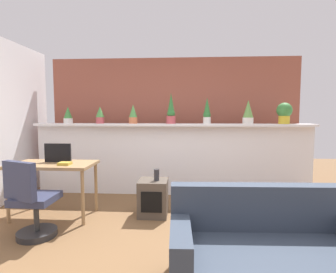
{
  "coord_description": "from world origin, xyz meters",
  "views": [
    {
      "loc": [
        0.24,
        -2.62,
        1.42
      ],
      "look_at": [
        -0.01,
        1.12,
        1.1
      ],
      "focal_mm": 28.3,
      "sensor_mm": 36.0,
      "label": 1
    }
  ],
  "objects_px": {
    "potted_plant_1": "(100,115)",
    "office_chair": "(32,205)",
    "side_cube_shelf": "(153,198)",
    "potted_plant_0": "(68,115)",
    "couch": "(268,256)",
    "potted_plant_4": "(207,112)",
    "tv_monitor": "(58,153)",
    "potted_plant_2": "(133,114)",
    "potted_plant_3": "(171,111)",
    "potted_plant_5": "(248,112)",
    "vase_on_shelf": "(157,175)",
    "book_on_desk": "(65,164)",
    "potted_plant_6": "(284,112)",
    "desk": "(54,169)"
  },
  "relations": [
    {
      "from": "potted_plant_1",
      "to": "office_chair",
      "type": "distance_m",
      "value": 2.05
    },
    {
      "from": "office_chair",
      "to": "side_cube_shelf",
      "type": "xyz_separation_m",
      "value": [
        1.29,
        0.79,
        -0.14
      ]
    },
    {
      "from": "potted_plant_0",
      "to": "couch",
      "type": "height_order",
      "value": "potted_plant_0"
    },
    {
      "from": "potted_plant_4",
      "to": "side_cube_shelf",
      "type": "relative_size",
      "value": 0.9
    },
    {
      "from": "couch",
      "to": "potted_plant_4",
      "type": "bearing_deg",
      "value": 96.61
    },
    {
      "from": "potted_plant_1",
      "to": "tv_monitor",
      "type": "bearing_deg",
      "value": -104.65
    },
    {
      "from": "potted_plant_2",
      "to": "office_chair",
      "type": "xyz_separation_m",
      "value": [
        -0.82,
        -1.78,
        -1.03
      ]
    },
    {
      "from": "potted_plant_2",
      "to": "office_chair",
      "type": "bearing_deg",
      "value": -114.72
    },
    {
      "from": "potted_plant_4",
      "to": "tv_monitor",
      "type": "bearing_deg",
      "value": -153.37
    },
    {
      "from": "potted_plant_4",
      "to": "potted_plant_3",
      "type": "bearing_deg",
      "value": -177.19
    },
    {
      "from": "potted_plant_5",
      "to": "tv_monitor",
      "type": "distance_m",
      "value": 3.05
    },
    {
      "from": "vase_on_shelf",
      "to": "potted_plant_5",
      "type": "bearing_deg",
      "value": 33.79
    },
    {
      "from": "tv_monitor",
      "to": "book_on_desk",
      "type": "xyz_separation_m",
      "value": [
        0.19,
        -0.19,
        -0.11
      ]
    },
    {
      "from": "potted_plant_3",
      "to": "vase_on_shelf",
      "type": "relative_size",
      "value": 3.3
    },
    {
      "from": "potted_plant_4",
      "to": "office_chair",
      "type": "height_order",
      "value": "potted_plant_4"
    },
    {
      "from": "potted_plant_6",
      "to": "potted_plant_1",
      "type": "bearing_deg",
      "value": -179.44
    },
    {
      "from": "potted_plant_5",
      "to": "potted_plant_0",
      "type": "bearing_deg",
      "value": 178.99
    },
    {
      "from": "potted_plant_4",
      "to": "side_cube_shelf",
      "type": "xyz_separation_m",
      "value": [
        -0.82,
        -1.01,
        -1.2
      ]
    },
    {
      "from": "potted_plant_2",
      "to": "couch",
      "type": "distance_m",
      "value": 3.18
    },
    {
      "from": "potted_plant_2",
      "to": "potted_plant_6",
      "type": "height_order",
      "value": "potted_plant_6"
    },
    {
      "from": "book_on_desk",
      "to": "side_cube_shelf",
      "type": "bearing_deg",
      "value": 12.56
    },
    {
      "from": "potted_plant_1",
      "to": "tv_monitor",
      "type": "xyz_separation_m",
      "value": [
        -0.27,
        -1.04,
        -0.53
      ]
    },
    {
      "from": "potted_plant_6",
      "to": "potted_plant_3",
      "type": "bearing_deg",
      "value": -179.28
    },
    {
      "from": "potted_plant_0",
      "to": "office_chair",
      "type": "xyz_separation_m",
      "value": [
        0.36,
        -1.8,
        -1.01
      ]
    },
    {
      "from": "vase_on_shelf",
      "to": "desk",
      "type": "bearing_deg",
      "value": -175.02
    },
    {
      "from": "desk",
      "to": "tv_monitor",
      "type": "xyz_separation_m",
      "value": [
        0.03,
        0.08,
        0.22
      ]
    },
    {
      "from": "potted_plant_4",
      "to": "potted_plant_5",
      "type": "xyz_separation_m",
      "value": [
        0.68,
        -0.06,
        -0.0
      ]
    },
    {
      "from": "book_on_desk",
      "to": "potted_plant_5",
      "type": "bearing_deg",
      "value": 24.53
    },
    {
      "from": "potted_plant_4",
      "to": "potted_plant_6",
      "type": "relative_size",
      "value": 1.25
    },
    {
      "from": "potted_plant_4",
      "to": "vase_on_shelf",
      "type": "relative_size",
      "value": 2.82
    },
    {
      "from": "potted_plant_2",
      "to": "couch",
      "type": "xyz_separation_m",
      "value": [
        1.58,
        -2.51,
        -1.13
      ]
    },
    {
      "from": "potted_plant_4",
      "to": "potted_plant_6",
      "type": "bearing_deg",
      "value": -0.28
    },
    {
      "from": "desk",
      "to": "potted_plant_1",
      "type": "bearing_deg",
      "value": 74.97
    },
    {
      "from": "potted_plant_1",
      "to": "couch",
      "type": "relative_size",
      "value": 0.19
    },
    {
      "from": "potted_plant_1",
      "to": "desk",
      "type": "bearing_deg",
      "value": -105.03
    },
    {
      "from": "potted_plant_1",
      "to": "potted_plant_2",
      "type": "xyz_separation_m",
      "value": [
        0.59,
        0.02,
        0.01
      ]
    },
    {
      "from": "potted_plant_5",
      "to": "tv_monitor",
      "type": "bearing_deg",
      "value": -160.31
    },
    {
      "from": "potted_plant_1",
      "to": "potted_plant_0",
      "type": "bearing_deg",
      "value": 177.12
    },
    {
      "from": "potted_plant_5",
      "to": "couch",
      "type": "relative_size",
      "value": 0.25
    },
    {
      "from": "side_cube_shelf",
      "to": "book_on_desk",
      "type": "distance_m",
      "value": 1.28
    },
    {
      "from": "desk",
      "to": "side_cube_shelf",
      "type": "height_order",
      "value": "desk"
    },
    {
      "from": "potted_plant_1",
      "to": "couch",
      "type": "distance_m",
      "value": 3.49
    },
    {
      "from": "potted_plant_3",
      "to": "side_cube_shelf",
      "type": "height_order",
      "value": "potted_plant_3"
    },
    {
      "from": "potted_plant_0",
      "to": "vase_on_shelf",
      "type": "relative_size",
      "value": 1.88
    },
    {
      "from": "potted_plant_3",
      "to": "side_cube_shelf",
      "type": "distance_m",
      "value": 1.58
    },
    {
      "from": "potted_plant_5",
      "to": "vase_on_shelf",
      "type": "relative_size",
      "value": 2.51
    },
    {
      "from": "vase_on_shelf",
      "to": "side_cube_shelf",
      "type": "bearing_deg",
      "value": 160.38
    },
    {
      "from": "potted_plant_6",
      "to": "couch",
      "type": "xyz_separation_m",
      "value": [
        -1.0,
        -2.53,
        -1.17
      ]
    },
    {
      "from": "desk",
      "to": "potted_plant_4",
      "type": "bearing_deg",
      "value": 28.0
    },
    {
      "from": "office_chair",
      "to": "couch",
      "type": "relative_size",
      "value": 0.57
    }
  ]
}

